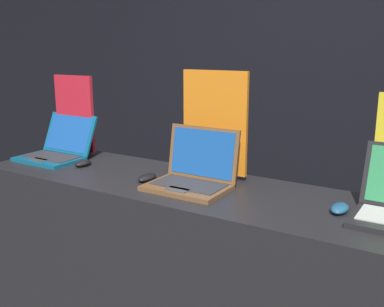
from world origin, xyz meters
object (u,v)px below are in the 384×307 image
(laptop_front, at_px, (57,149))
(mouse_front, at_px, (83,163))
(mouse_back, at_px, (340,208))
(promo_stand_front, at_px, (75,117))
(promo_stand_middle, at_px, (215,127))
(laptop_middle, at_px, (193,174))
(mouse_middle, at_px, (147,177))

(laptop_front, distance_m, mouse_front, 0.25)
(mouse_front, height_order, mouse_back, mouse_back)
(laptop_front, bearing_deg, promo_stand_front, 90.00)
(promo_stand_middle, bearing_deg, laptop_front, -170.84)
(mouse_front, bearing_deg, laptop_front, 169.27)
(laptop_front, distance_m, mouse_back, 1.58)
(promo_stand_front, relative_size, laptop_middle, 1.28)
(promo_stand_front, bearing_deg, mouse_back, -6.28)
(laptop_front, relative_size, mouse_front, 3.46)
(laptop_front, distance_m, laptop_middle, 0.93)
(mouse_middle, bearing_deg, promo_stand_front, 161.90)
(mouse_middle, height_order, mouse_back, mouse_back)
(mouse_front, bearing_deg, mouse_back, 0.87)
(promo_stand_front, bearing_deg, laptop_front, -90.00)
(promo_stand_front, xyz_separation_m, mouse_back, (1.58, -0.17, -0.20))
(laptop_front, height_order, mouse_back, laptop_front)
(mouse_back, bearing_deg, laptop_front, 179.07)
(laptop_middle, distance_m, promo_stand_middle, 0.27)
(mouse_front, xyz_separation_m, mouse_back, (1.33, 0.02, 0.00))
(promo_stand_middle, distance_m, mouse_back, 0.71)
(laptop_middle, relative_size, mouse_back, 3.07)
(laptop_middle, bearing_deg, promo_stand_middle, 90.00)
(laptop_front, height_order, mouse_middle, laptop_front)
(promo_stand_middle, bearing_deg, promo_stand_front, -179.86)
(mouse_front, distance_m, promo_stand_middle, 0.75)
(promo_stand_middle, height_order, mouse_back, promo_stand_middle)
(laptop_front, xyz_separation_m, mouse_middle, (0.69, -0.08, -0.04))
(promo_stand_middle, bearing_deg, mouse_back, -15.22)
(laptop_front, xyz_separation_m, mouse_back, (1.58, -0.03, -0.04))
(promo_stand_front, bearing_deg, promo_stand_middle, 0.14)
(laptop_middle, height_order, mouse_back, laptop_middle)
(mouse_back, bearing_deg, promo_stand_middle, 164.78)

